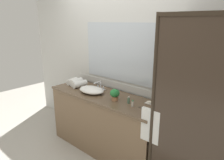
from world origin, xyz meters
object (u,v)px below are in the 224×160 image
Objects in this scene: amenity_bottle_lotion at (145,111)px; rolled_towel_middle at (77,82)px; sink_basin at (92,90)px; soap_dish at (149,103)px; rolled_towel_far_edge at (80,84)px; faucet at (100,87)px; amenity_bottle_conditioner at (133,104)px; rolled_towel_near_edge at (72,81)px; potted_plant at (115,94)px; amenity_bottle_shampoo at (129,100)px.

rolled_towel_middle reaches higher than amenity_bottle_lotion.
sink_basin is 1.00m from amenity_bottle_lotion.
amenity_bottle_lotion is (0.13, -0.30, 0.02)m from soap_dish.
rolled_towel_far_edge reaches higher than soap_dish.
rolled_towel_far_edge is (-0.34, -0.12, 0.00)m from faucet.
sink_basin is 0.76m from amenity_bottle_conditioner.
faucet is 0.78m from amenity_bottle_conditioner.
sink_basin is 5.08× the size of amenity_bottle_lotion.
rolled_towel_near_edge is (-0.56, 0.08, 0.01)m from sink_basin.
rolled_towel_far_edge is (-0.34, 0.06, 0.01)m from sink_basin.
amenity_bottle_lotion is (0.23, -0.08, -0.00)m from amenity_bottle_conditioner.
rolled_towel_far_edge is at bearing 175.89° from potted_plant.
amenity_bottle_shampoo is at bearing -140.40° from soap_dish.
rolled_towel_near_edge reaches higher than amenity_bottle_conditioner.
sink_basin is at bearing -179.97° from potted_plant.
potted_plant reaches higher than rolled_towel_middle.
sink_basin is at bearing -90.00° from faucet.
rolled_towel_far_edge is at bearing 178.74° from amenity_bottle_shampoo.
rolled_towel_middle is at bearing 175.48° from amenity_bottle_conditioner.
rolled_towel_middle is at bearing 167.58° from rolled_towel_far_edge.
sink_basin is 0.18m from faucet.
sink_basin is 0.45m from potted_plant.
amenity_bottle_conditioner is (0.76, -0.01, -0.00)m from sink_basin.
sink_basin is at bearing -166.67° from soap_dish.
rolled_towel_near_edge is at bearing 175.25° from potted_plant.
soap_dish is at bearing 4.86° from rolled_towel_near_edge.
faucet is at bearing 9.62° from rolled_towel_near_edge.
soap_dish is 1.43m from rolled_towel_near_edge.
faucet is 1.86× the size of amenity_bottle_shampoo.
faucet is 0.72× the size of rolled_towel_far_edge.
amenity_bottle_conditioner is at bearing -3.71° from rolled_towel_far_edge.
rolled_towel_far_edge is (-1.20, -0.15, 0.04)m from soap_dish.
rolled_towel_near_edge reaches higher than amenity_bottle_shampoo.
soap_dish is at bearing 26.43° from potted_plant.
sink_basin is 0.56m from rolled_towel_near_edge.
potted_plant is 1.70× the size of amenity_bottle_shampoo.
rolled_towel_middle is at bearing 173.00° from amenity_bottle_lotion.
rolled_towel_far_edge is at bearing 170.40° from sink_basin.
potted_plant is at bearing -4.11° from rolled_towel_far_edge.
amenity_bottle_conditioner is 1.21m from rolled_towel_middle.
faucet is 0.83× the size of rolled_towel_near_edge.
amenity_bottle_shampoo is at bearing -12.27° from faucet.
faucet is 0.87m from soap_dish.
faucet is at bearing -178.25° from soap_dish.
rolled_towel_near_edge is at bearing 172.98° from rolled_towel_far_edge.
amenity_bottle_shampoo is (-0.21, -0.17, 0.03)m from soap_dish.
amenity_bottle_lotion is (0.99, -0.10, -0.00)m from sink_basin.
amenity_bottle_lotion is 0.40× the size of rolled_towel_near_edge.
faucet is 1.03m from amenity_bottle_lotion.
amenity_bottle_shampoo is 1.22m from rolled_towel_near_edge.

